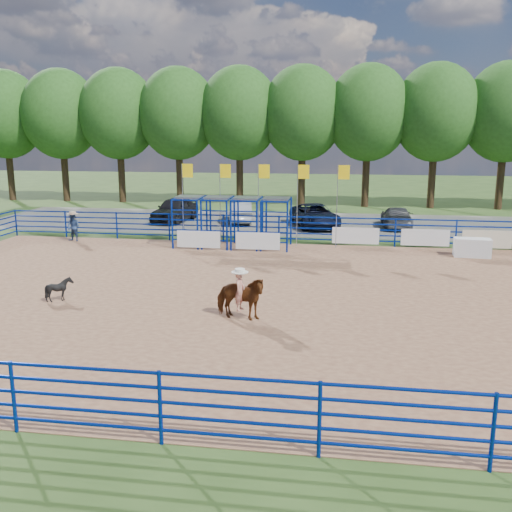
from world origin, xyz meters
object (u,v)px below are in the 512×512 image
(announcer_table, at_px, (472,248))
(spectator_cowboy, at_px, (73,227))
(calf, at_px, (59,289))
(car_a, at_px, (175,209))
(car_b, at_px, (241,212))
(horse_and_rider, at_px, (240,295))
(car_d, at_px, (396,217))
(car_c, at_px, (315,216))

(announcer_table, distance_m, spectator_cowboy, 20.45)
(calf, bearing_deg, announcer_table, -48.21)
(car_a, bearing_deg, car_b, 12.73)
(spectator_cowboy, bearing_deg, calf, -66.39)
(spectator_cowboy, relative_size, car_a, 0.34)
(horse_and_rider, height_order, car_d, horse_and_rider)
(horse_and_rider, distance_m, car_d, 19.93)
(calf, xyz_separation_m, car_b, (3.13, 18.47, 0.23))
(horse_and_rider, height_order, spectator_cowboy, horse_and_rider)
(announcer_table, bearing_deg, calf, -148.61)
(announcer_table, distance_m, car_c, 10.90)
(calf, xyz_separation_m, car_c, (8.03, 17.27, 0.26))
(car_a, height_order, car_b, car_a)
(horse_and_rider, xyz_separation_m, calf, (-6.62, 1.02, -0.39))
(announcer_table, xyz_separation_m, car_d, (-2.81, 8.17, 0.18))
(spectator_cowboy, bearing_deg, horse_and_rider, -45.73)
(spectator_cowboy, relative_size, car_b, 0.39)
(car_b, height_order, car_d, car_b)
(car_b, bearing_deg, car_a, -5.29)
(car_c, bearing_deg, calf, -132.71)
(horse_and_rider, bearing_deg, car_a, 112.28)
(car_b, distance_m, car_d, 9.94)
(horse_and_rider, bearing_deg, car_c, 85.58)
(calf, distance_m, car_a, 18.10)
(calf, xyz_separation_m, spectator_cowboy, (-4.57, 10.46, 0.38))
(spectator_cowboy, bearing_deg, car_b, 46.10)
(announcer_table, height_order, calf, announcer_table)
(horse_and_rider, height_order, car_b, horse_and_rider)
(announcer_table, bearing_deg, car_d, 108.98)
(horse_and_rider, distance_m, car_c, 18.34)
(car_d, bearing_deg, announcer_table, 109.24)
(car_a, distance_m, car_c, 9.26)
(calf, bearing_deg, car_d, -25.77)
(announcer_table, distance_m, calf, 18.57)
(horse_and_rider, bearing_deg, announcer_table, 49.18)
(car_c, xyz_separation_m, car_d, (5.01, 0.58, -0.07))
(car_a, height_order, car_d, car_a)
(horse_and_rider, distance_m, car_a, 20.61)
(calf, distance_m, spectator_cowboy, 11.43)
(car_a, relative_size, car_d, 1.07)
(car_c, height_order, car_d, car_c)
(car_c, bearing_deg, spectator_cowboy, -169.41)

